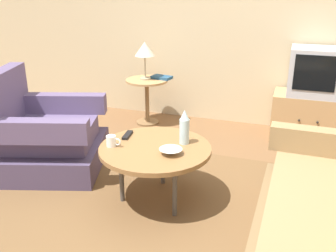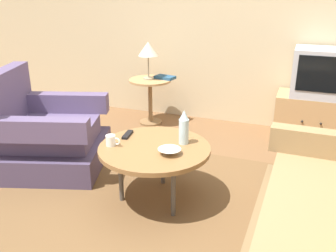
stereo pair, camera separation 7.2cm
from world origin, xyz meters
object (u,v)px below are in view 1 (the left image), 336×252
Objects in this scene: television at (314,72)px; vase at (184,128)px; tv_stand at (308,116)px; tv_remote_dark at (127,135)px; table_lamp at (145,50)px; coffee_table at (155,150)px; mug at (112,141)px; book at (162,77)px; side_table at (147,92)px; bowl at (171,151)px; armchair at (43,137)px.

television is 1.87× the size of vase.
tv_stand is at bearing 59.53° from vase.
vase is 0.50m from tv_remote_dark.
tv_remote_dark is (-1.44, -1.64, -0.29)m from television.
table_lamp is 1.63× the size of vase.
mug is at bearing -162.83° from coffee_table.
book reaches higher than tv_remote_dark.
side_table is at bearing -137.18° from book.
tv_remote_dark is at bearing -73.88° from side_table.
table_lamp reaches higher than side_table.
side_table reaches higher than mug.
bowl is (0.90, -1.71, -0.42)m from table_lamp.
armchair is 1.61m from table_lamp.
table_lamp is at bearing -140.14° from book.
vase is at bearing 80.86° from bowl.
bowl is at bearing 1.41° from mug.
table_lamp is 2.60× the size of bowl.
mug is 0.70× the size of bowl.
mug is 0.48m from bowl.
armchair reaches higher than tv_remote_dark.
table_lamp is at bearing 103.75° from mug.
side_table is at bearing 8.12° from tv_remote_dark.
side_table is 1.77m from mug.
book is (0.63, 1.51, 0.28)m from armchair.
book is at bearing 27.90° from table_lamp.
television reaches higher than armchair.
tv_stand is at bearing 4.35° from side_table.
side_table is 1.92m from bowl.
tv_remote_dark is (-0.45, 0.21, -0.01)m from bowl.
coffee_table is at bearing -65.98° from side_table.
side_table is 0.51m from table_lamp.
armchair is 6.58× the size of tv_remote_dark.
book is at bearing 97.71° from mug.
mug is (-0.32, -0.10, 0.07)m from coffee_table.
book is at bearing -178.39° from tv_stand.
book is (-0.72, 1.80, 0.09)m from bowl.
armchair reaches higher than vase.
vase is 0.57m from mug.
bowl is (-0.99, -1.85, -0.27)m from television.
bowl is at bearing -62.32° from table_lamp.
table_lamp is 1.78m from vase.
coffee_table is 0.34m from mug.
vase is at bearing -58.31° from side_table.
book is (-0.76, 1.58, -0.02)m from vase.
table_lamp is at bearing 114.51° from coffee_table.
book is at bearing 111.81° from bowl.
television is 2.99× the size of bowl.
tv_stand is (1.87, 0.14, -0.15)m from side_table.
book is (-1.71, -0.05, 0.32)m from tv_stand.
tv_remote_dark is (0.43, -1.50, 0.07)m from side_table.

